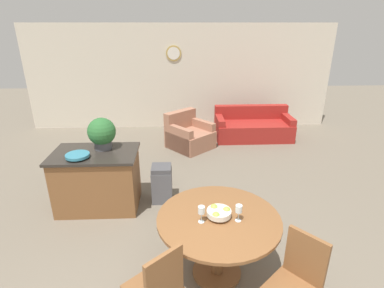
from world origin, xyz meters
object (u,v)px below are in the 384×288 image
Objects in this scene: wine_glass_right at (239,210)px; couch at (253,127)px; dining_chair_near_right at (297,279)px; fruit_bowl at (219,212)px; dining_chair_near_left at (157,286)px; potted_plant at (102,133)px; wine_glass_left at (201,211)px; armchair at (189,136)px; dining_table at (218,231)px; teal_bowl at (77,155)px; kitchen_island at (98,180)px; trash_bin at (162,184)px.

couch is (1.23, 4.43, -0.64)m from wine_glass_right.
dining_chair_near_right is 0.95m from fruit_bowl.
couch is (2.05, 5.01, -0.25)m from dining_chair_near_left.
potted_plant is 4.15m from couch.
armchair is (0.01, 3.89, -0.63)m from wine_glass_left.
couch is (1.43, 4.36, -0.32)m from dining_table.
teal_bowl is (-1.22, 1.92, 0.43)m from dining_chair_near_left.
kitchen_island is 4.24m from couch.
teal_bowl is at bearing 11.58° from dining_chair_near_right.
dining_chair_near_left is at bearing 49.99° from dining_chair_near_right.
wine_glass_right reaches higher than kitchen_island.
wine_glass_right reaches higher than trash_bin.
dining_table is 1.09× the size of armchair.
fruit_bowl reaches higher than armchair.
potted_plant is 2.74m from armchair.
kitchen_island is at bearing -125.50° from potted_plant.
trash_bin is at bearing -144.47° from armchair.
potted_plant is 0.79× the size of trash_bin.
wine_glass_left is at bearing -39.21° from teal_bowl.
teal_bowl reaches higher than fruit_bowl.
dining_chair_near_left is 2.24m from trash_bin.
kitchen_island is (-1.86, 1.53, -0.45)m from wine_glass_right.
kitchen_island is at bearing 138.58° from dining_table.
wine_glass_left is at bearing -159.42° from dining_table.
wine_glass_right is 3.95m from armchair.
teal_bowl is 0.49m from potted_plant.
dining_chair_near_left is 4.49m from armchair.
dining_table is 3.84m from armchair.
teal_bowl is at bearing -129.56° from potted_plant.
wine_glass_left reaches higher than couch.
dining_chair_near_right reaches higher than trash_bin.
wine_glass_right is 4.64m from couch.
kitchen_island is at bearing 133.72° from wine_glass_left.
fruit_bowl is at bearing -41.40° from kitchen_island.
kitchen_island reaches higher than dining_table.
trash_bin is at bearing 106.96° from wine_glass_left.
wine_glass_left is 0.31× the size of trash_bin.
potted_plant reaches higher than teal_bowl.
kitchen_island is at bearing 140.42° from wine_glass_right.
couch is at bearing 26.66° from dining_chair_near_left.
armchair is at bearing 43.34° from dining_chair_near_left.
potted_plant reaches higher than dining_chair_near_right.
armchair reaches higher than couch.
potted_plant is (-1.37, 1.69, 0.26)m from wine_glass_left.
trash_bin is 2.29m from armchair.
armchair is at bearing 92.79° from fruit_bowl.
dining_table is at bearing -108.40° from couch.
dining_chair_near_left is 1.07m from wine_glass_right.
dining_chair_near_left is 1.00× the size of dining_chair_near_right.
fruit_bowl is 2.24m from teal_bowl.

